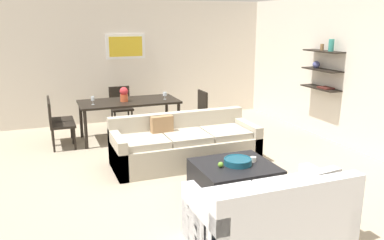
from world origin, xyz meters
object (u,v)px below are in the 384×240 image
at_px(dining_chair_left_far, 56,117).
at_px(dining_chair_head, 121,104).
at_px(decorative_bowl, 238,161).
at_px(centerpiece_vase, 124,94).
at_px(dining_chair_right_near, 197,110).
at_px(wine_glass_head, 124,92).
at_px(wine_glass_right_near, 165,94).
at_px(apple_on_coffee_table, 221,165).
at_px(dining_table, 129,104).
at_px(dining_chair_left_near, 57,122).
at_px(candle_jar, 253,159).
at_px(sofa_beige, 185,146).
at_px(coffee_table, 234,178).
at_px(loveseat_white, 271,215).
at_px(wine_glass_left_near, 93,99).

relative_size(dining_chair_left_far, dining_chair_head, 1.00).
height_order(decorative_bowl, dining_chair_left_far, dining_chair_left_far).
bearing_deg(centerpiece_vase, dining_chair_right_near, -6.71).
relative_size(dining_chair_left_far, dining_chair_right_near, 1.00).
bearing_deg(dining_chair_head, wine_glass_head, -90.00).
height_order(decorative_bowl, wine_glass_right_near, wine_glass_right_near).
bearing_deg(apple_on_coffee_table, dining_chair_left_far, 120.68).
relative_size(apple_on_coffee_table, wine_glass_right_near, 0.53).
xyz_separation_m(decorative_bowl, dining_table, (-0.82, 3.00, 0.25)).
bearing_deg(wine_glass_head, decorative_bowl, -76.46).
height_order(dining_chair_head, centerpiece_vase, centerpiece_vase).
distance_m(decorative_bowl, dining_chair_head, 3.95).
bearing_deg(dining_chair_left_near, candle_jar, -48.92).
relative_size(dining_chair_head, wine_glass_right_near, 6.19).
bearing_deg(apple_on_coffee_table, wine_glass_right_near, 87.25).
relative_size(apple_on_coffee_table, dining_chair_right_near, 0.09).
bearing_deg(dining_table, apple_on_coffee_table, -79.54).
distance_m(sofa_beige, wine_glass_head, 2.25).
relative_size(sofa_beige, centerpiece_vase, 8.40).
relative_size(sofa_beige, coffee_table, 2.25).
bearing_deg(coffee_table, candle_jar, 1.51).
bearing_deg(apple_on_coffee_table, loveseat_white, -89.69).
bearing_deg(wine_glass_head, wine_glass_left_near, -144.19).
height_order(coffee_table, dining_table, dining_table).
bearing_deg(coffee_table, wine_glass_left_near, 117.17).
bearing_deg(dining_chair_right_near, apple_on_coffee_table, -105.80).
bearing_deg(dining_chair_right_near, dining_table, 171.47).
height_order(wine_glass_left_near, wine_glass_head, wine_glass_left_near).
relative_size(dining_chair_right_near, wine_glass_head, 6.06).
height_order(sofa_beige, dining_chair_left_far, dining_chair_left_far).
bearing_deg(loveseat_white, sofa_beige, 90.98).
height_order(dining_chair_left_far, wine_glass_head, wine_glass_head).
bearing_deg(decorative_bowl, wine_glass_head, 103.54).
height_order(dining_chair_right_near, wine_glass_head, wine_glass_head).
bearing_deg(decorative_bowl, apple_on_coffee_table, -177.32).
height_order(coffee_table, dining_chair_left_far, dining_chair_left_far).
bearing_deg(candle_jar, centerpiece_vase, 111.58).
xyz_separation_m(sofa_beige, apple_on_coffee_table, (0.04, -1.29, 0.13)).
distance_m(dining_chair_left_far, dining_chair_head, 1.50).
height_order(dining_chair_left_near, centerpiece_vase, centerpiece_vase).
bearing_deg(wine_glass_right_near, apple_on_coffee_table, -92.75).
distance_m(loveseat_white, candle_jar, 1.38).
distance_m(dining_chair_head, wine_glass_head, 0.58).
relative_size(dining_chair_head, centerpiece_vase, 3.17).
bearing_deg(dining_chair_left_near, centerpiece_vase, 7.74).
bearing_deg(apple_on_coffee_table, candle_jar, 3.97).
bearing_deg(wine_glass_head, candle_jar, -72.41).
relative_size(candle_jar, dining_chair_left_near, 0.09).
relative_size(candle_jar, dining_chair_head, 0.09).
distance_m(decorative_bowl, wine_glass_right_near, 2.92).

